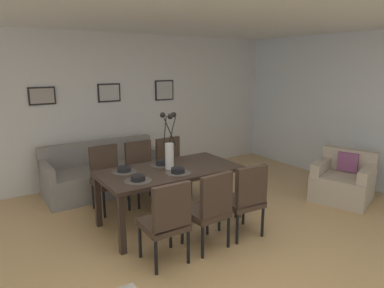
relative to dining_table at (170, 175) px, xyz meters
The scene contains 25 objects.
ground_plane 1.28m from the dining_table, 98.34° to the right, with size 9.00×9.00×0.00m, color tan.
back_wall_panel 2.26m from the dining_table, 94.22° to the left, with size 9.00×0.10×2.60m, color silver.
side_window_wall 3.61m from the dining_table, 11.15° to the right, with size 0.10×6.30×2.60m, color white.
ceiling_panel 2.10m from the dining_table, 103.05° to the right, with size 9.00×7.20×0.08m, color white.
dining_table is the anchor object (origin of this frame).
dining_chair_near_left 1.01m from the dining_table, 121.52° to the right, with size 0.44×0.44×0.92m.
dining_chair_near_right 1.05m from the dining_table, 120.27° to the left, with size 0.47×0.47×0.92m.
dining_chair_far_left 0.86m from the dining_table, 87.87° to the right, with size 0.47×0.47×0.92m.
dining_chair_far_right 0.90m from the dining_table, 89.12° to the left, with size 0.44×0.44×0.92m.
dining_chair_mid_left 1.02m from the dining_table, 56.50° to the right, with size 0.47×0.47×0.92m.
dining_chair_mid_right 1.02m from the dining_table, 58.54° to the left, with size 0.46×0.46×0.92m.
centerpiece_vase 0.36m from the dining_table, 55.35° to the left, with size 0.21×0.23×0.73m.
placemat_near_left 0.58m from the dining_table, 158.92° to the right, with size 0.32×0.32×0.01m, color #4C4742.
bowl_near_left 0.59m from the dining_table, 158.92° to the right, with size 0.17×0.17×0.07m.
placemat_near_right 0.58m from the dining_table, 158.92° to the left, with size 0.32×0.32×0.01m, color #4C4742.
bowl_near_right 0.59m from the dining_table, 158.92° to the left, with size 0.17×0.17×0.07m.
placemat_far_left 0.22m from the dining_table, 90.00° to the right, with size 0.32×0.32×0.01m, color #4C4742.
bowl_far_left 0.24m from the dining_table, 90.00° to the right, with size 0.17×0.17×0.07m.
placemat_far_right 0.22m from the dining_table, 90.00° to the left, with size 0.32×0.32×0.01m, color #4C4742.
bowl_far_right 0.24m from the dining_table, 90.00° to the left, with size 0.17×0.17×0.07m.
sofa 1.69m from the dining_table, 101.34° to the left, with size 1.91×0.84×0.80m.
armchair 2.80m from the dining_table, 16.20° to the right, with size 1.02×1.02×0.75m.
framed_picture_left 2.53m from the dining_table, 117.57° to the left, with size 0.40×0.03×0.28m.
framed_picture_center 2.28m from the dining_table, 90.00° to the left, with size 0.40×0.03×0.32m.
framed_picture_right 2.53m from the dining_table, 62.43° to the left, with size 0.39×0.03×0.38m.
Camera 1 is at (-1.95, -2.65, 2.06)m, focal length 32.25 mm.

